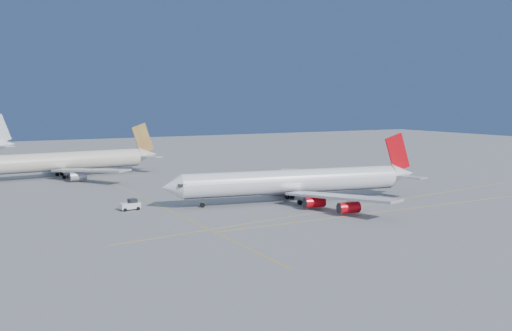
# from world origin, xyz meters

# --- Properties ---
(ground) EXTENTS (500.00, 500.00, 0.00)m
(ground) POSITION_xyz_m (0.00, 0.00, 0.00)
(ground) COLOR slate
(ground) RESTS_ON ground
(taxiway_lines) EXTENTS (118.86, 140.00, 0.02)m
(taxiway_lines) POSITION_xyz_m (-14.71, 6.34, 0.01)
(taxiway_lines) COLOR #E1A70C
(taxiway_lines) RESTS_ON ground
(airliner_virgin) EXTENTS (63.53, 56.44, 15.73)m
(airliner_virgin) POSITION_xyz_m (-9.52, 5.36, 4.74)
(airliner_virgin) COLOR white
(airliner_virgin) RESTS_ON ground
(airliner_etihad) EXTENTS (62.50, 57.53, 16.30)m
(airliner_etihad) POSITION_xyz_m (-49.78, 76.09, 4.96)
(airliner_etihad) COLOR beige
(airliner_etihad) RESTS_ON ground
(pushback_tug) EXTENTS (4.39, 2.88, 2.38)m
(pushback_tug) POSITION_xyz_m (-47.13, 14.12, 1.10)
(pushback_tug) COLOR white
(pushback_tug) RESTS_ON ground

